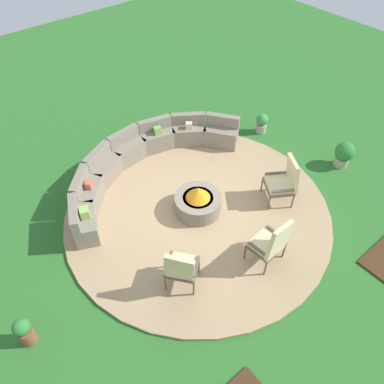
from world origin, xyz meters
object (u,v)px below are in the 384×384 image
Objects in this scene: lounge_chair_front_left at (181,267)px; curved_stone_bench at (142,160)px; potted_plant_2 at (344,154)px; lounge_chair_back_left at (284,181)px; potted_plant_1 at (24,331)px; fire_pit at (198,202)px; lounge_chair_front_right at (271,243)px; potted_plant_0 at (262,123)px.

curved_stone_bench is at bearing 119.54° from lounge_chair_front_left.
lounge_chair_back_left is at bearing 175.50° from potted_plant_2.
potted_plant_2 is at bearing -5.14° from potted_plant_1.
fire_pit is 0.88× the size of lounge_chair_front_right.
potted_plant_1 is at bearing 117.20° from lounge_chair_back_left.
potted_plant_0 is at bearing 103.07° from potted_plant_2.
potted_plant_2 is at bearing -61.93° from lounge_chair_back_left.
curved_stone_bench is 4.35× the size of lounge_chair_back_left.
potted_plant_2 reaches higher than potted_plant_1.
lounge_chair_front_right reaches higher than potted_plant_0.
fire_pit is 1.85m from curved_stone_bench.
lounge_chair_front_right reaches higher than potted_plant_1.
lounge_chair_back_left is (3.06, 0.29, 0.00)m from lounge_chair_front_left.
lounge_chair_back_left is (1.46, 0.94, -0.00)m from lounge_chair_front_right.
lounge_chair_front_left is 1.73m from lounge_chair_front_right.
curved_stone_bench is 8.76× the size of potted_plant_0.
potted_plant_0 is (4.64, 2.34, -0.33)m from lounge_chair_front_left.
potted_plant_0 is 0.84× the size of potted_plant_2.
fire_pit reaches higher than potted_plant_2.
lounge_chair_front_right is at bearing -167.69° from potted_plant_2.
lounge_chair_front_right is 2.05× the size of potted_plant_0.
lounge_chair_front_left is 5.16m from potted_plant_2.
lounge_chair_back_left is at bearing 28.65° from lounge_chair_front_right.
lounge_chair_front_left is 3.08m from lounge_chair_back_left.
potted_plant_0 is (3.03, 2.99, -0.34)m from lounge_chair_front_right.
fire_pit is at bearing -160.78° from potted_plant_0.
potted_plant_2 is (0.51, -2.22, 0.08)m from potted_plant_0.
lounge_chair_front_left reaches higher than fire_pit.
potted_plant_2 is (2.09, -0.16, -0.26)m from lounge_chair_back_left.
lounge_chair_front_right is at bearing -84.32° from curved_stone_bench.
curved_stone_bench is 4.90m from potted_plant_2.
lounge_chair_front_right is (0.18, -1.87, 0.32)m from fire_pit.
fire_pit is at bearing 92.94° from lounge_chair_back_left.
potted_plant_2 is (3.73, -1.10, 0.06)m from fire_pit.
lounge_chair_back_left is at bearing -127.57° from potted_plant_0.
potted_plant_2 is at bearing 52.93° from lounge_chair_front_left.
lounge_chair_front_left is (-1.24, -3.06, 0.24)m from curved_stone_bench.
potted_plant_0 is 7.38m from potted_plant_1.
lounge_chair_front_right is at bearing 29.53° from lounge_chair_front_left.
potted_plant_0 is 0.90× the size of potted_plant_1.
potted_plant_2 is at bearing -36.86° from curved_stone_bench.
lounge_chair_back_left reaches higher than potted_plant_0.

